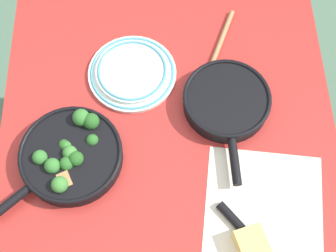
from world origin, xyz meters
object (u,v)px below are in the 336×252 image
wooden_spoon (211,65)px  grater_knife (246,234)px  cheese_block (252,245)px  dinner_plate_stack (132,72)px  skillet_eggs (227,102)px  skillet_broccoli (70,155)px

wooden_spoon → grater_knife: grater_knife is taller
cheese_block → dinner_plate_stack: size_ratio=0.40×
grater_knife → cheese_block: bearing=-23.9°
skillet_eggs → wooden_spoon: size_ratio=1.16×
wooden_spoon → dinner_plate_stack: size_ratio=1.24×
cheese_block → dinner_plate_stack: cheese_block is taller
wooden_spoon → dinner_plate_stack: dinner_plate_stack is taller
skillet_broccoli → cheese_block: bearing=110.9°
skillet_broccoli → skillet_eggs: 0.45m
skillet_eggs → wooden_spoon: 0.14m
skillet_broccoli → dinner_plate_stack: (0.26, -0.16, -0.02)m
skillet_broccoli → dinner_plate_stack: skillet_broccoli is taller
skillet_broccoli → skillet_eggs: skillet_broccoli is taller
grater_knife → skillet_broccoli: bearing=-154.8°
wooden_spoon → cheese_block: (-0.53, -0.06, 0.02)m
skillet_broccoli → grater_knife: (-0.22, -0.45, -0.02)m
wooden_spoon → cheese_block: bearing=28.7°
grater_knife → wooden_spoon: bearing=147.1°
cheese_block → skillet_broccoli: bearing=61.5°
grater_knife → cheese_block: size_ratio=2.25×
skillet_broccoli → cheese_block: (-0.25, -0.46, -0.00)m
skillet_broccoli → cheese_block: size_ratio=3.21×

